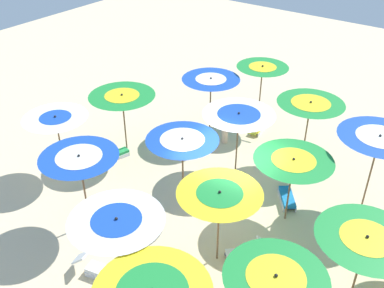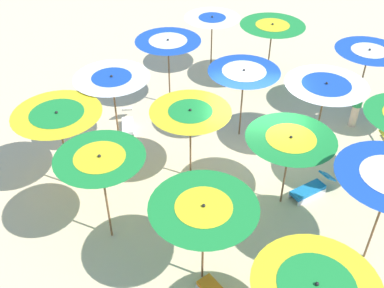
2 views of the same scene
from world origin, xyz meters
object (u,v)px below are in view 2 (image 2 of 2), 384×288
object	(u,v)px
beach_umbrella_8	(101,164)
beach_umbrella_15	(212,21)
beach_umbrella_4	(204,213)
lounger_1	(311,188)
lounger_2	(205,186)
beach_umbrella_9	(190,118)
beach_umbrella_5	(290,143)
beach_umbrella_12	(58,119)
beachgoer_0	(357,103)
lounger_5	(127,123)
beach_umbrella_10	(244,77)
beach_umbrella_14	(168,45)
lounger_4	(251,77)
beach_umbrella_13	(112,83)
beach_umbrella_7	(368,55)
beach_umbrella_6	(325,90)
beach_umbrella_11	(272,30)

from	to	relation	value
beach_umbrella_8	beach_umbrella_15	bearing A→B (deg)	77.57
beach_umbrella_4	lounger_1	bearing A→B (deg)	47.27
lounger_2	beach_umbrella_9	bearing A→B (deg)	-6.25
beach_umbrella_5	lounger_1	bearing A→B (deg)	24.04
beach_umbrella_12	beach_umbrella_15	world-z (taller)	beach_umbrella_12
lounger_1	beachgoer_0	size ratio (longest dim) A/B	0.81
lounger_5	beach_umbrella_8	bearing A→B (deg)	-6.16
beach_umbrella_8	beachgoer_0	size ratio (longest dim) A/B	1.56
beach_umbrella_10	lounger_5	bearing A→B (deg)	-179.34
beach_umbrella_9	beach_umbrella_4	bearing A→B (deg)	-80.02
beach_umbrella_4	lounger_2	world-z (taller)	beach_umbrella_4
beach_umbrella_12	beach_umbrella_14	distance (m)	4.80
lounger_4	beachgoer_0	world-z (taller)	beachgoer_0
beach_umbrella_12	lounger_2	distance (m)	4.13
beach_umbrella_12	beach_umbrella_13	bearing A→B (deg)	62.45
beach_umbrella_10	beachgoer_0	distance (m)	3.87
beach_umbrella_15	lounger_4	xyz separation A→B (m)	(1.51, -0.75, -1.76)
beach_umbrella_7	beach_umbrella_14	world-z (taller)	beach_umbrella_14
beach_umbrella_15	beach_umbrella_10	bearing A→B (deg)	-74.32
beach_umbrella_7	beach_umbrella_8	size ratio (longest dim) A/B	0.92
beach_umbrella_4	beach_umbrella_5	world-z (taller)	beach_umbrella_4
beach_umbrella_4	beach_umbrella_12	xyz separation A→B (m)	(-3.76, 2.63, 0.18)
beach_umbrella_5	lounger_4	xyz separation A→B (m)	(-0.74, 6.18, -1.73)
beach_umbrella_12	lounger_4	size ratio (longest dim) A/B	1.86
lounger_5	beachgoer_0	distance (m)	7.20
beach_umbrella_14	beach_umbrella_12	bearing A→B (deg)	-116.27
beach_umbrella_8	beach_umbrella_13	world-z (taller)	beach_umbrella_8
beach_umbrella_6	lounger_2	xyz separation A→B (m)	(-3.12, -2.21, -1.82)
beach_umbrella_15	lounger_1	bearing A→B (deg)	-65.17
beach_umbrella_11	beach_umbrella_15	world-z (taller)	beach_umbrella_11
beach_umbrella_8	beach_umbrella_13	xyz separation A→B (m)	(-0.57, 3.44, -0.06)
beach_umbrella_8	lounger_1	world-z (taller)	beach_umbrella_8
beach_umbrella_7	beach_umbrella_9	xyz separation A→B (m)	(-5.13, -3.73, -0.10)
beach_umbrella_11	beach_umbrella_13	xyz separation A→B (m)	(-4.52, -4.18, 0.09)
beach_umbrella_6	beach_umbrella_10	bearing A→B (deg)	167.57
beach_umbrella_4	beach_umbrella_9	distance (m)	3.33
lounger_5	beach_umbrella_4	bearing A→B (deg)	14.54
beach_umbrella_12	beach_umbrella_15	size ratio (longest dim) A/B	1.11
beach_umbrella_5	beach_umbrella_10	size ratio (longest dim) A/B	0.94
beach_umbrella_14	lounger_5	xyz separation A→B (m)	(-1.14, -1.59, -1.96)
beach_umbrella_11	lounger_1	size ratio (longest dim) A/B	1.79
beach_umbrella_5	beach_umbrella_14	size ratio (longest dim) A/B	0.90
beach_umbrella_11	beachgoer_0	xyz separation A→B (m)	(2.65, -2.41, -1.26)
beach_umbrella_12	lounger_2	world-z (taller)	beach_umbrella_12
beach_umbrella_12	beach_umbrella_13	world-z (taller)	beach_umbrella_13
beach_umbrella_10	lounger_1	xyz separation A→B (m)	(1.90, -2.52, -1.84)
beach_umbrella_8	beach_umbrella_11	world-z (taller)	beach_umbrella_8
lounger_2	lounger_1	bearing A→B (deg)	-129.72
beach_umbrella_9	beach_umbrella_10	bearing A→B (deg)	57.90
beach_umbrella_9	lounger_5	size ratio (longest dim) A/B	1.72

